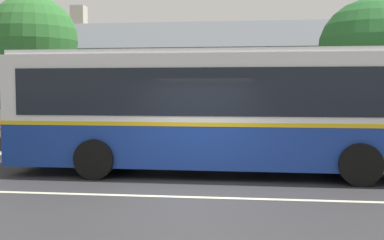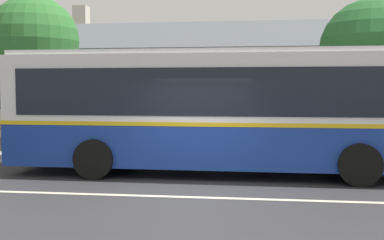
{
  "view_description": "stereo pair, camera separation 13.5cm",
  "coord_description": "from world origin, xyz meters",
  "views": [
    {
      "loc": [
        1.25,
        -9.76,
        2.25
      ],
      "look_at": [
        -0.41,
        3.87,
        1.35
      ],
      "focal_mm": 45.0,
      "sensor_mm": 36.0,
      "label": 1
    },
    {
      "loc": [
        1.39,
        -9.74,
        2.25
      ],
      "look_at": [
        -0.41,
        3.87,
        1.35
      ],
      "focal_mm": 45.0,
      "sensor_mm": 36.0,
      "label": 2
    }
  ],
  "objects": [
    {
      "name": "ground_plane",
      "position": [
        0.0,
        0.0,
        0.0
      ],
      "size": [
        300.0,
        300.0,
        0.0
      ],
      "primitive_type": "plane",
      "color": "#2D2D30"
    },
    {
      "name": "sidewalk_far",
      "position": [
        0.0,
        6.0,
        0.07
      ],
      "size": [
        60.0,
        3.0,
        0.15
      ],
      "primitive_type": "cube",
      "color": "gray",
      "rests_on": "ground"
    },
    {
      "name": "lane_divider_stripe",
      "position": [
        0.0,
        0.0,
        0.0
      ],
      "size": [
        60.0,
        0.16,
        0.01
      ],
      "primitive_type": "cube",
      "color": "beige",
      "rests_on": "ground"
    },
    {
      "name": "community_building",
      "position": [
        -1.47,
        13.38,
        2.01
      ],
      "size": [
        22.7,
        9.43,
        6.48
      ],
      "color": "beige",
      "rests_on": "ground"
    },
    {
      "name": "transit_bus",
      "position": [
        0.44,
        2.9,
        1.73
      ],
      "size": [
        10.99,
        2.85,
        3.22
      ],
      "color": "navy",
      "rests_on": "ground"
    },
    {
      "name": "bench_by_building",
      "position": [
        -6.44,
        5.54,
        0.57
      ],
      "size": [
        1.63,
        0.51,
        0.94
      ],
      "color": "brown",
      "rests_on": "sidewalk_far"
    },
    {
      "name": "street_tree_primary",
      "position": [
        5.28,
        7.06,
        3.38
      ],
      "size": [
        3.45,
        3.45,
        5.23
      ],
      "color": "#4C3828",
      "rests_on": "ground"
    },
    {
      "name": "street_tree_secondary",
      "position": [
        -6.65,
        7.0,
        3.95
      ],
      "size": [
        3.28,
        3.28,
        5.62
      ],
      "color": "#4C3828",
      "rests_on": "ground"
    }
  ]
}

